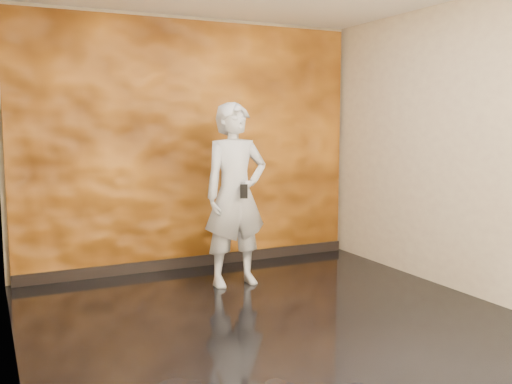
# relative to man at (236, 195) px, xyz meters

# --- Properties ---
(room) EXTENTS (4.02, 4.02, 2.81)m
(room) POSITION_rel_man_xyz_m (-0.13, -1.06, 0.48)
(room) COLOR black
(room) RESTS_ON ground
(feature_wall) EXTENTS (3.90, 0.06, 2.75)m
(feature_wall) POSITION_rel_man_xyz_m (-0.13, 0.90, 0.46)
(feature_wall) COLOR orange
(feature_wall) RESTS_ON ground
(baseboard) EXTENTS (3.90, 0.04, 0.12)m
(baseboard) POSITION_rel_man_xyz_m (-0.13, 0.86, -0.86)
(baseboard) COLOR black
(baseboard) RESTS_ON ground
(man) EXTENTS (0.68, 0.46, 1.84)m
(man) POSITION_rel_man_xyz_m (0.00, 0.00, 0.00)
(man) COLOR #959CA4
(man) RESTS_ON ground
(phone) EXTENTS (0.07, 0.04, 0.14)m
(phone) POSITION_rel_man_xyz_m (-0.02, -0.24, 0.06)
(phone) COLOR black
(phone) RESTS_ON man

